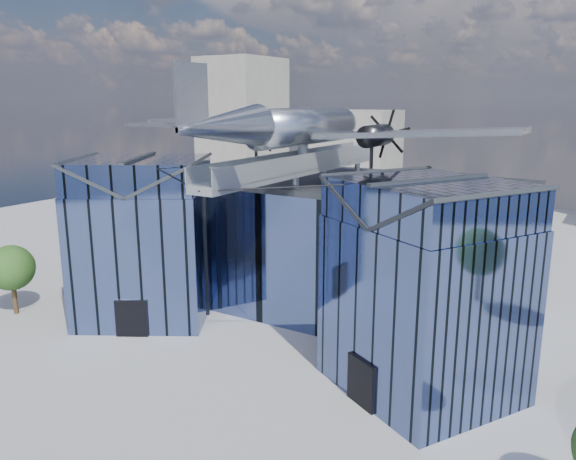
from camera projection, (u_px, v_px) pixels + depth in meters
The scene contains 5 objects.
ground_plane at pixel (273, 340), 37.80m from camera, with size 120.00×120.00×0.00m, color gray.
museum at pixel (315, 242), 41.37m from camera, with size 32.88×24.50×17.60m.
bg_towers at pixel (481, 142), 76.75m from camera, with size 77.00×24.50×26.00m.
tree_plaza_w at pixel (11, 268), 41.60m from camera, with size 4.50×4.50×5.30m.
tree_side_w at pixel (117, 236), 50.24m from camera, with size 4.69×4.69×5.70m.
Camera 1 is at (19.15, -29.44, 15.86)m, focal length 35.00 mm.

